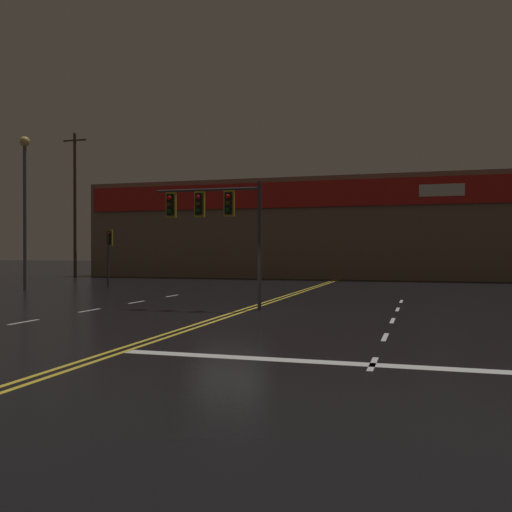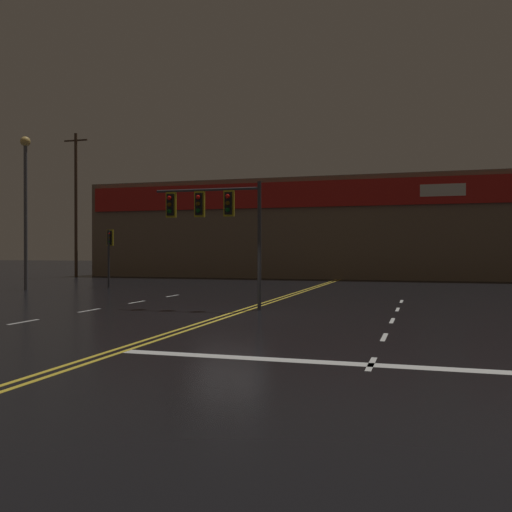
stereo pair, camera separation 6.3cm
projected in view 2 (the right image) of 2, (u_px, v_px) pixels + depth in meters
The scene contains 7 objects.
ground_plane at pixel (229, 315), 19.47m from camera, with size 200.00×200.00×0.00m, color black.
road_markings at pixel (247, 321), 17.70m from camera, with size 16.19×60.00×0.01m.
traffic_signal_median at pixel (212, 211), 21.72m from camera, with size 4.26×0.36×4.79m.
traffic_signal_corner_northwest at pixel (110, 245), 34.59m from camera, with size 0.42×0.36×3.52m.
streetlight_median_approach at pixel (26, 191), 32.07m from camera, with size 0.56×0.56×8.66m.
building_backdrop at pixel (347, 230), 48.85m from camera, with size 43.66×10.23×8.10m.
utility_pole_row at pixel (296, 204), 43.03m from camera, with size 45.35×0.26×12.23m.
Camera 2 is at (6.45, -18.38, 2.18)m, focal length 40.00 mm.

